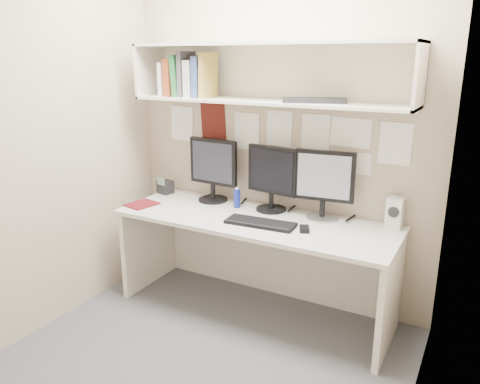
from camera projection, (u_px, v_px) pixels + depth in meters
The scene contains 19 objects.
floor at pixel (208, 356), 2.96m from camera, with size 2.40×2.00×0.01m, color #4B4B50.
wall_back at pixel (277, 131), 3.45m from camera, with size 2.40×0.02×2.60m, color tan.
wall_front at pixel (58, 202), 1.76m from camera, with size 2.40×0.02×2.60m, color tan.
wall_left at pixel (54, 138), 3.16m from camera, with size 0.02×2.00×2.60m, color tan.
wall_right at pixel (433, 181), 2.05m from camera, with size 0.02×2.00×2.60m, color tan.
desk at pixel (254, 265), 3.41m from camera, with size 2.00×0.70×0.73m.
overhead_hutch at pixel (270, 73), 3.21m from camera, with size 2.00×0.38×0.40m.
pinned_papers at pixel (277, 138), 3.45m from camera, with size 1.92×0.01×0.48m, color white, non-canonical shape.
monitor_left at pixel (213, 168), 3.64m from camera, with size 0.42×0.23×0.49m.
monitor_center at pixel (272, 176), 3.41m from camera, with size 0.41×0.23×0.48m.
monitor_right at pixel (324, 182), 3.23m from camera, with size 0.42×0.23×0.48m.
keyboard at pixel (260, 223), 3.17m from camera, with size 0.48×0.17×0.02m, color black.
mouse at pixel (304, 229), 3.05m from camera, with size 0.06×0.10×0.03m, color black.
speaker at pixel (395, 213), 3.09m from camera, with size 0.11×0.11×0.21m.
blue_bottle at pixel (237, 198), 3.52m from camera, with size 0.05×0.05×0.16m.
maroon_notebook at pixel (142, 204), 3.59m from camera, with size 0.18×0.22×0.01m, color #5B0F15.
desk_phone at pixel (165, 187), 3.89m from camera, with size 0.14×0.13×0.14m.
book_stack at pixel (188, 77), 3.45m from camera, with size 0.40×0.20×0.33m.
hutch_tray at pixel (314, 100), 3.04m from camera, with size 0.41×0.16×0.03m, color black.
Camera 1 is at (1.41, -2.15, 1.82)m, focal length 35.00 mm.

